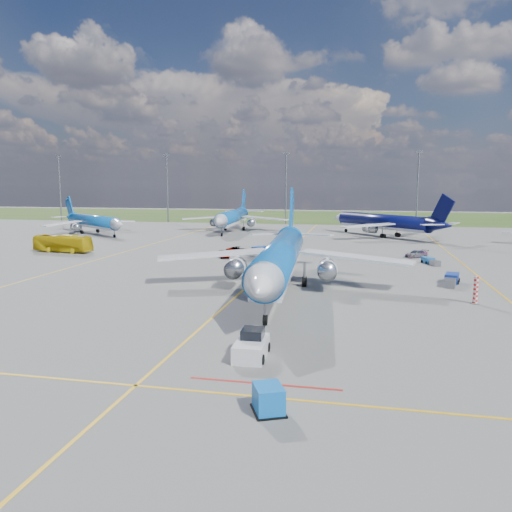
% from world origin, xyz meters
% --- Properties ---
extents(ground, '(400.00, 400.00, 0.00)m').
position_xyz_m(ground, '(0.00, 0.00, 0.00)').
color(ground, '#5B5B59').
rests_on(ground, ground).
extents(grass_strip, '(400.00, 80.00, 0.01)m').
position_xyz_m(grass_strip, '(0.00, 150.00, 0.00)').
color(grass_strip, '#2D4719').
rests_on(grass_strip, ground).
extents(taxiway_lines, '(60.25, 160.00, 0.02)m').
position_xyz_m(taxiway_lines, '(0.17, 27.70, 0.01)').
color(taxiway_lines, gold).
rests_on(taxiway_lines, ground).
extents(floodlight_masts, '(202.20, 0.50, 22.70)m').
position_xyz_m(floodlight_masts, '(10.00, 110.00, 12.56)').
color(floodlight_masts, slate).
rests_on(floodlight_masts, ground).
extents(warning_post, '(0.50, 0.50, 3.00)m').
position_xyz_m(warning_post, '(26.00, 8.00, 1.50)').
color(warning_post, red).
rests_on(warning_post, ground).
extents(bg_jet_nw, '(44.18, 42.36, 9.21)m').
position_xyz_m(bg_jet_nw, '(-53.76, 68.53, 0.00)').
color(bg_jet_nw, '#0B54A6').
rests_on(bg_jet_nw, ground).
extents(bg_jet_nnw, '(34.29, 43.57, 10.91)m').
position_xyz_m(bg_jet_nnw, '(-20.56, 83.20, 0.00)').
color(bg_jet_nnw, '#0B54A6').
rests_on(bg_jet_nnw, ground).
extents(bg_jet_n, '(49.43, 49.83, 10.44)m').
position_xyz_m(bg_jet_n, '(18.89, 77.40, 0.00)').
color(bg_jet_n, '#070B40').
rests_on(bg_jet_n, ground).
extents(main_airliner, '(37.55, 47.53, 11.84)m').
position_xyz_m(main_airliner, '(4.41, 10.31, 0.00)').
color(main_airliner, '#0B54A6').
rests_on(main_airliner, ground).
extents(pushback_tug, '(2.33, 5.91, 1.99)m').
position_xyz_m(pushback_tug, '(6.07, -13.10, 0.80)').
color(pushback_tug, silver).
rests_on(pushback_tug, ground).
extents(uld_container, '(2.18, 2.38, 1.54)m').
position_xyz_m(uld_container, '(8.98, -21.84, 0.77)').
color(uld_container, blue).
rests_on(uld_container, ground).
extents(apron_bus, '(11.96, 4.02, 3.27)m').
position_xyz_m(apron_bus, '(-41.27, 35.69, 1.63)').
color(apron_bus, gold).
rests_on(apron_bus, ground).
extents(service_car_a, '(3.36, 4.18, 1.34)m').
position_xyz_m(service_car_a, '(-9.74, 35.11, 0.67)').
color(service_car_a, '#999999').
rests_on(service_car_a, ground).
extents(service_car_b, '(4.95, 2.63, 1.33)m').
position_xyz_m(service_car_b, '(-8.15, 40.38, 0.66)').
color(service_car_b, '#999999').
rests_on(service_car_b, ground).
extents(service_car_c, '(4.54, 3.93, 1.25)m').
position_xyz_m(service_car_c, '(23.38, 42.56, 0.63)').
color(service_car_c, '#999999').
rests_on(service_car_c, ground).
extents(baggage_tug_w, '(2.76, 5.66, 1.23)m').
position_xyz_m(baggage_tug_w, '(25.30, 18.66, 0.57)').
color(baggage_tug_w, navy).
rests_on(baggage_tug_w, ground).
extents(baggage_tug_c, '(2.97, 5.63, 1.22)m').
position_xyz_m(baggage_tug_c, '(-5.09, 41.19, 0.57)').
color(baggage_tug_c, navy).
rests_on(baggage_tug_c, ground).
extents(baggage_tug_e, '(2.64, 4.57, 1.00)m').
position_xyz_m(baggage_tug_e, '(24.81, 35.03, 0.47)').
color(baggage_tug_e, '#1B5EA2').
rests_on(baggage_tug_e, ground).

